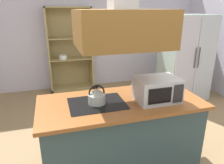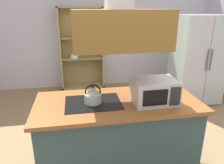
{
  "view_description": "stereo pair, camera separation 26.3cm",
  "coord_description": "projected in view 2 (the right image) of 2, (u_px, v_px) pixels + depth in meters",
  "views": [
    {
      "loc": [
        -0.68,
        -2.12,
        1.88
      ],
      "look_at": [
        0.01,
        0.26,
        1.0
      ],
      "focal_mm": 33.9,
      "sensor_mm": 36.0,
      "label": 1
    },
    {
      "loc": [
        -0.43,
        -2.18,
        1.88
      ],
      "look_at": [
        0.01,
        0.26,
        1.0
      ],
      "focal_mm": 33.9,
      "sensor_mm": 36.0,
      "label": 2
    }
  ],
  "objects": [
    {
      "name": "cutting_board",
      "position": [
        147.0,
        90.0,
        2.64
      ],
      "size": [
        0.36,
        0.27,
        0.02
      ],
      "primitive_type": "cube",
      "rotation": [
        0.0,
        0.0,
        -0.09
      ],
      "color": "tan",
      "rests_on": "kitchen_island"
    },
    {
      "name": "microwave",
      "position": [
        154.0,
        91.0,
        2.26
      ],
      "size": [
        0.46,
        0.35,
        0.26
      ],
      "color": "#B7BABF",
      "rests_on": "kitchen_island"
    },
    {
      "name": "ground_plane",
      "position": [
        115.0,
        162.0,
        2.72
      ],
      "size": [
        7.8,
        7.8,
        0.0
      ],
      "primitive_type": "plane",
      "color": "#8B6F4C"
    },
    {
      "name": "kitchen_island",
      "position": [
        117.0,
        135.0,
        2.49
      ],
      "size": [
        1.81,
        0.84,
        0.9
      ],
      "color": "#32484C",
      "rests_on": "ground"
    },
    {
      "name": "dish_cabinet",
      "position": [
        82.0,
        54.0,
        4.98
      ],
      "size": [
        0.99,
        0.4,
        1.9
      ],
      "color": "tan",
      "rests_on": "ground"
    },
    {
      "name": "wall_back",
      "position": [
        91.0,
        31.0,
        5.05
      ],
      "size": [
        6.0,
        0.12,
        2.7
      ],
      "primitive_type": "cube",
      "color": "silver",
      "rests_on": "ground"
    },
    {
      "name": "refrigerator",
      "position": [
        197.0,
        60.0,
        4.28
      ],
      "size": [
        0.9,
        0.77,
        1.75
      ],
      "color": "#AEC3B5",
      "rests_on": "ground"
    },
    {
      "name": "range_hood",
      "position": [
        118.0,
        17.0,
        2.04
      ],
      "size": [
        0.9,
        0.7,
        1.2
      ],
      "color": "brown"
    },
    {
      "name": "kettle",
      "position": [
        93.0,
        95.0,
        2.26
      ],
      "size": [
        0.19,
        0.19,
        0.21
      ],
      "color": "#B3C0B8",
      "rests_on": "kitchen_island"
    }
  ]
}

